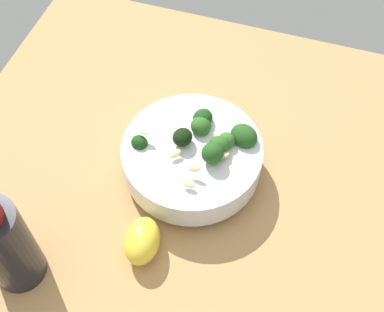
# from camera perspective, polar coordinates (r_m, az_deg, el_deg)

# --- Properties ---
(ground_plane) EXTENTS (0.69, 0.69, 0.03)m
(ground_plane) POSITION_cam_1_polar(r_m,az_deg,el_deg) (0.79, -2.48, -2.02)
(ground_plane) COLOR tan
(bowl_of_broccoli) EXTENTS (0.20, 0.20, 0.10)m
(bowl_of_broccoli) POSITION_cam_1_polar(r_m,az_deg,el_deg) (0.74, 0.15, 0.04)
(bowl_of_broccoli) COLOR white
(bowl_of_broccoli) RESTS_ON ground_plane
(lemon_wedge) EXTENTS (0.07, 0.06, 0.05)m
(lemon_wedge) POSITION_cam_1_polar(r_m,az_deg,el_deg) (0.69, -5.57, -9.39)
(lemon_wedge) COLOR yellow
(lemon_wedge) RESTS_ON ground_plane
(bottle_tall) EXTENTS (0.07, 0.07, 0.17)m
(bottle_tall) POSITION_cam_1_polar(r_m,az_deg,el_deg) (0.67, -20.17, -9.26)
(bottle_tall) COLOR black
(bottle_tall) RESTS_ON ground_plane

